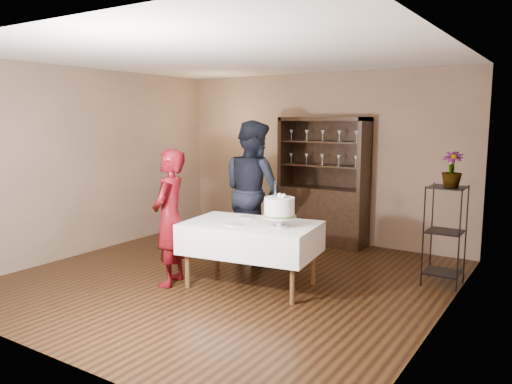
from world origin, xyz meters
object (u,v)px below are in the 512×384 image
at_px(cake, 279,208).
at_px(plant_etagere, 445,231).
at_px(potted_plant, 452,169).
at_px(china_hutch, 323,202).
at_px(man, 253,191).
at_px(cake_table, 251,238).
at_px(woman, 170,218).

bearing_deg(cake, plant_etagere, 40.69).
bearing_deg(potted_plant, plant_etagere, 148.52).
distance_m(china_hutch, man, 1.48).
distance_m(cake_table, cake, 0.55).
xyz_separation_m(china_hutch, plant_etagere, (2.08, -1.05, -0.01)).
bearing_deg(cake_table, cake, -1.41).
bearing_deg(plant_etagere, potted_plant, -31.48).
distance_m(plant_etagere, cake_table, 2.30).
xyz_separation_m(cake_table, man, (-0.60, 0.96, 0.39)).
xyz_separation_m(china_hutch, cake_table, (0.18, -2.34, -0.08)).
distance_m(china_hutch, plant_etagere, 2.33).
bearing_deg(china_hutch, woman, -103.57).
bearing_deg(potted_plant, woman, -148.43).
height_order(china_hutch, woman, china_hutch).
relative_size(woman, man, 0.83).
bearing_deg(potted_plant, cake, -140.71).
xyz_separation_m(china_hutch, potted_plant, (2.12, -1.08, 0.73)).
xyz_separation_m(china_hutch, cake, (0.56, -2.35, 0.31)).
relative_size(china_hutch, woman, 1.23).
distance_m(plant_etagere, woman, 3.27).
distance_m(plant_etagere, potted_plant, 0.74).
xyz_separation_m(cake_table, potted_plant, (1.95, 1.27, 0.81)).
height_order(china_hutch, potted_plant, china_hutch).
bearing_deg(china_hutch, potted_plant, -26.93).
distance_m(china_hutch, cake_table, 2.35).
relative_size(cake_table, man, 0.85).
height_order(china_hutch, man, china_hutch).
bearing_deg(woman, cake, 90.67).
height_order(china_hutch, cake_table, china_hutch).
xyz_separation_m(man, potted_plant, (2.55, 0.30, 0.42)).
distance_m(man, cake, 1.39).
height_order(china_hutch, cake, china_hutch).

